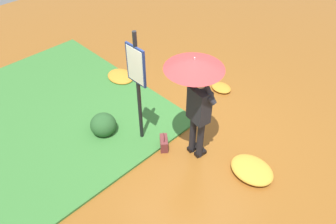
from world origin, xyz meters
name	(u,v)px	position (x,y,z in m)	size (l,w,h in m)	color
ground_plane	(193,141)	(0.00, 0.00, 0.00)	(18.00, 18.00, 0.00)	brown
grass_verge	(53,111)	(2.70, 1.49, 0.03)	(4.80, 4.00, 0.05)	#387533
person_with_umbrella	(196,85)	(-0.15, 0.20, 1.55)	(0.96, 0.96, 2.04)	black
info_sign_post	(137,78)	(0.78, 0.65, 1.44)	(0.44, 0.07, 2.30)	black
handbag	(164,143)	(0.29, 0.52, 0.13)	(0.32, 0.30, 0.37)	brown
shrub_cluster	(103,124)	(1.43, 1.07, 0.22)	(0.56, 0.51, 0.46)	#285628
leaf_pile_near_person	(221,88)	(0.66, -1.71, 0.05)	(0.48, 0.38, 0.11)	#C68428
leaf_pile_by_bench	(252,170)	(-1.24, -0.16, 0.09)	(0.79, 0.63, 0.17)	gold
leaf_pile_far_path	(121,76)	(2.64, -0.31, 0.08)	(0.71, 0.57, 0.16)	#C68428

